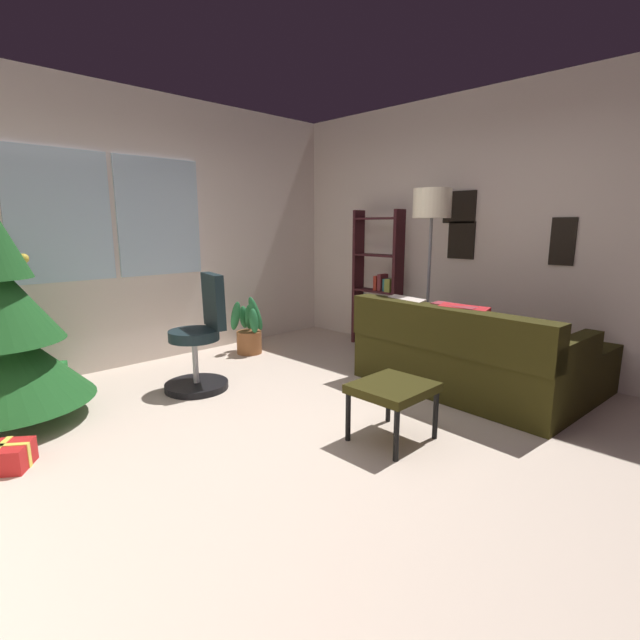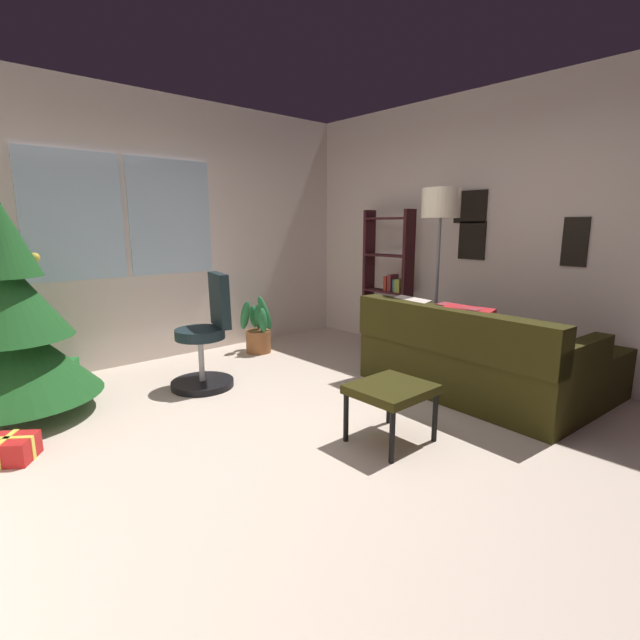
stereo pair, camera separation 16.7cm
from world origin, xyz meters
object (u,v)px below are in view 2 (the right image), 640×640
object	(u,v)px
potted_plant	(258,330)
gift_box_red	(8,449)
couch	(492,361)
holiday_tree	(10,326)
gift_box_green	(57,374)
footstool	(391,392)
floor_lamp	(440,216)
office_chair	(207,342)
bookshelf	(388,288)

from	to	relation	value
potted_plant	gift_box_red	bearing A→B (deg)	-157.46
gift_box_red	couch	bearing A→B (deg)	-22.50
holiday_tree	couch	bearing A→B (deg)	-34.26
holiday_tree	gift_box_green	world-z (taller)	holiday_tree
footstool	floor_lamp	xyz separation A→B (m)	(1.60, 0.77, 1.19)
gift_box_green	couch	bearing A→B (deg)	-44.32
office_chair	gift_box_red	bearing A→B (deg)	-165.55
couch	floor_lamp	xyz separation A→B (m)	(0.23, 0.75, 1.24)
gift_box_red	gift_box_green	bearing A→B (deg)	66.41
couch	floor_lamp	size ratio (longest dim) A/B	1.10
floor_lamp	potted_plant	bearing A→B (deg)	119.22
holiday_tree	potted_plant	world-z (taller)	holiday_tree
footstool	bookshelf	world-z (taller)	bookshelf
couch	gift_box_red	distance (m)	3.65
holiday_tree	bookshelf	xyz separation A→B (m)	(3.73, -0.50, -0.00)
office_chair	bookshelf	world-z (taller)	bookshelf
couch	potted_plant	distance (m)	2.59
holiday_tree	gift_box_green	bearing A→B (deg)	56.26
gift_box_green	bookshelf	world-z (taller)	bookshelf
bookshelf	floor_lamp	world-z (taller)	floor_lamp
footstool	floor_lamp	size ratio (longest dim) A/B	0.28
office_chair	floor_lamp	xyz separation A→B (m)	(1.98, -1.06, 1.13)
gift_box_green	floor_lamp	world-z (taller)	floor_lamp
gift_box_red	office_chair	size ratio (longest dim) A/B	0.37
couch	holiday_tree	world-z (taller)	holiday_tree
couch	gift_box_red	bearing A→B (deg)	157.50
holiday_tree	gift_box_red	xyz separation A→B (m)	(-0.20, -0.76, -0.64)
bookshelf	potted_plant	world-z (taller)	bookshelf
footstool	gift_box_green	xyz separation A→B (m)	(-1.42, 2.74, -0.23)
office_chair	holiday_tree	bearing A→B (deg)	166.27
couch	potted_plant	size ratio (longest dim) A/B	2.90
couch	footstool	bearing A→B (deg)	-179.22
office_chair	potted_plant	world-z (taller)	office_chair
floor_lamp	gift_box_red	bearing A→B (deg)	169.80
couch	office_chair	size ratio (longest dim) A/B	1.91
gift_box_red	office_chair	distance (m)	1.70
footstool	gift_box_green	size ratio (longest dim) A/B	1.21
bookshelf	gift_box_red	bearing A→B (deg)	-176.23
footstool	floor_lamp	world-z (taller)	floor_lamp
holiday_tree	bookshelf	world-z (taller)	holiday_tree
floor_lamp	potted_plant	size ratio (longest dim) A/B	2.64
couch	holiday_tree	distance (m)	3.86
couch	floor_lamp	bearing A→B (deg)	73.13
holiday_tree	floor_lamp	distance (m)	3.77
gift_box_red	floor_lamp	size ratio (longest dim) A/B	0.21
footstool	bookshelf	xyz separation A→B (m)	(1.93, 1.67, 0.36)
couch	bookshelf	xyz separation A→B (m)	(0.56, 1.65, 0.42)
holiday_tree	bookshelf	bearing A→B (deg)	-7.68
holiday_tree	office_chair	distance (m)	1.49
gift_box_red	office_chair	xyz separation A→B (m)	(1.62, 0.42, 0.34)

